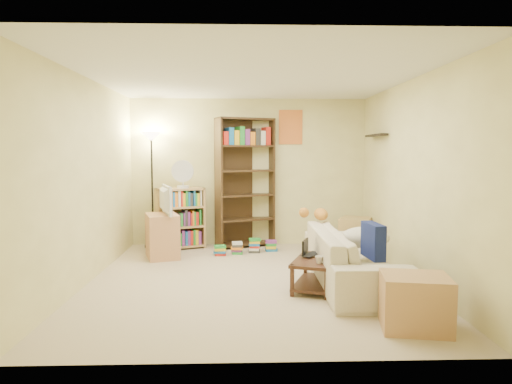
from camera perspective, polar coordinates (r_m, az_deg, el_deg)
The scene contains 19 objects.
room at distance 5.59m, azimuth -0.54°, elevation 5.30°, with size 4.50×4.54×2.52m.
sofa at distance 5.69m, azimuth 11.98°, elevation -8.00°, with size 0.89×2.24×0.65m, color beige.
navy_pillow at distance 5.19m, azimuth 14.43°, elevation -5.93°, with size 0.43×0.13×0.39m, color navy.
cream_blanket at distance 5.73m, azimuth 13.47°, elevation -5.55°, with size 0.60×0.43×0.26m, color beige.
tabby_cat at distance 6.38m, azimuth 7.74°, elevation -2.73°, with size 0.51×0.19×0.18m.
coffee_table at distance 5.43m, azimuth 7.41°, elevation -9.70°, with size 0.70×0.91×0.36m.
laptop at distance 5.51m, azimuth 7.36°, elevation -7.86°, with size 0.37×0.40×0.03m, color black.
laptop_screen at distance 5.51m, azimuth 6.17°, elevation -6.84°, with size 0.01×0.27×0.18m, color white.
mug at distance 5.18m, azimuth 7.90°, elevation -8.39°, with size 0.11×0.11×0.08m, color silver.
tv_remote at distance 5.64m, azimuth 8.85°, elevation -7.63°, with size 0.04×0.14×0.02m, color black.
tv_stand at distance 7.08m, azimuth -11.63°, elevation -5.39°, with size 0.44×0.62×0.66m, color tan.
television at distance 7.00m, azimuth -11.71°, elevation -0.97°, with size 0.32×0.75×0.43m, color black.
tall_bookshelf at distance 7.65m, azimuth -1.37°, elevation 1.60°, with size 1.02×0.66×2.16m.
short_bookshelf at distance 7.64m, azimuth -9.45°, elevation -3.28°, with size 0.84×0.58×1.01m.
desk_fan at distance 7.51m, azimuth -9.15°, elevation 2.24°, with size 0.36×0.20×0.46m.
floor_lamp at distance 7.78m, azimuth -12.92°, elevation 4.43°, with size 0.33×0.33×1.92m.
side_table at distance 7.58m, azimuth 12.32°, elevation -5.18°, with size 0.47×0.47×0.54m, color tan.
end_cabinet at distance 4.46m, azimuth 19.26°, elevation -12.89°, with size 0.59×0.49×0.49m, color tan.
book_stacks at distance 7.26m, azimuth -1.14°, elevation -6.91°, with size 1.00×0.45×0.23m.
Camera 1 is at (-0.12, -5.58, 1.59)m, focal length 32.00 mm.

